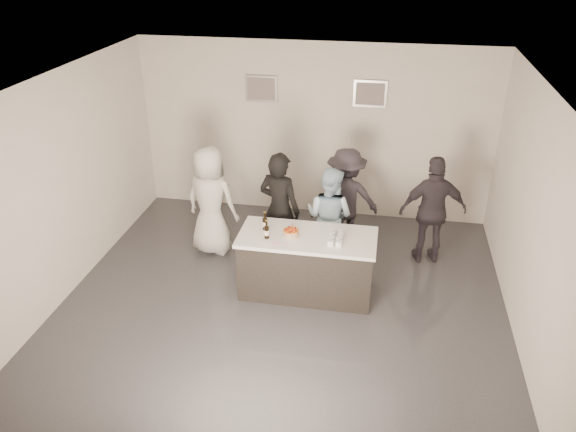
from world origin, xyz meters
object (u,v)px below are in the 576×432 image
object	(u,v)px
person_guest_right	(433,211)
beer_bottle_b	(267,229)
bar_counter	(307,264)
person_main_black	(280,210)
beer_bottle_a	(265,221)
person_guest_left	(211,201)
person_guest_back	(345,199)
person_main_blue	(329,216)
cake	(291,234)

from	to	relation	value
person_guest_right	beer_bottle_b	bearing A→B (deg)	19.59
bar_counter	person_main_black	distance (m)	0.99
beer_bottle_a	beer_bottle_b	xyz separation A→B (m)	(0.07, -0.23, 0.00)
person_guest_left	person_guest_back	size ratio (longest dim) A/B	1.05
person_guest_back	person_main_black	bearing A→B (deg)	20.17
beer_bottle_a	person_guest_left	distance (m)	1.31
person_main_blue	person_guest_right	size ratio (longest dim) A/B	0.91
beer_bottle_b	person_guest_left	distance (m)	1.52
person_guest_left	person_guest_back	distance (m)	2.08
cake	person_guest_left	world-z (taller)	person_guest_left
person_guest_back	person_main_blue	bearing A→B (deg)	54.25
bar_counter	person_main_blue	xyz separation A→B (m)	(0.20, 0.85, 0.33)
bar_counter	person_main_black	bearing A→B (deg)	126.14
cake	person_guest_right	bearing A→B (deg)	32.43
bar_counter	beer_bottle_a	distance (m)	0.84
person_main_black	person_guest_left	xyz separation A→B (m)	(-1.11, 0.16, -0.03)
beer_bottle_b	person_guest_right	bearing A→B (deg)	30.87
bar_counter	person_guest_back	world-z (taller)	person_guest_back
beer_bottle_b	person_main_black	bearing A→B (deg)	89.72
beer_bottle_a	person_main_black	distance (m)	0.66
beer_bottle_a	beer_bottle_b	distance (m)	0.24
beer_bottle_a	person_guest_right	size ratio (longest dim) A/B	0.15
cake	person_guest_back	xyz separation A→B (m)	(0.60, 1.44, -0.11)
person_guest_left	person_guest_right	bearing A→B (deg)	-162.28
beer_bottle_b	person_guest_back	distance (m)	1.81
person_main_black	beer_bottle_a	bearing A→B (deg)	100.91
bar_counter	person_guest_left	world-z (taller)	person_guest_left
person_guest_left	person_guest_back	xyz separation A→B (m)	(2.02, 0.52, -0.04)
beer_bottle_a	beer_bottle_b	world-z (taller)	same
beer_bottle_a	person_guest_left	xyz separation A→B (m)	(-1.03, 0.80, -0.17)
person_main_blue	person_guest_left	bearing A→B (deg)	21.02
cake	beer_bottle_b	bearing A→B (deg)	-160.00
person_main_black	person_guest_right	distance (m)	2.28
bar_counter	person_guest_left	size ratio (longest dim) A/B	1.08
beer_bottle_b	person_main_blue	size ratio (longest dim) A/B	0.17
person_main_black	person_guest_back	bearing A→B (deg)	-125.43
cake	beer_bottle_a	bearing A→B (deg)	162.85
person_guest_right	person_guest_left	bearing A→B (deg)	-6.03
person_guest_right	cake	bearing A→B (deg)	21.15
beer_bottle_b	person_guest_left	bearing A→B (deg)	136.92
beer_bottle_a	person_guest_back	world-z (taller)	person_guest_back
bar_counter	cake	bearing A→B (deg)	-168.35
cake	person_guest_right	xyz separation A→B (m)	(1.92, 1.22, -0.09)
bar_counter	beer_bottle_b	world-z (taller)	beer_bottle_b
cake	person_guest_back	world-z (taller)	person_guest_back
bar_counter	person_guest_right	distance (m)	2.11
cake	person_guest_right	size ratio (longest dim) A/B	0.12
person_guest_left	person_guest_back	bearing A→B (deg)	-153.05
person_main_black	person_guest_right	xyz separation A→B (m)	(2.23, 0.46, -0.04)
person_main_black	person_guest_back	distance (m)	1.14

